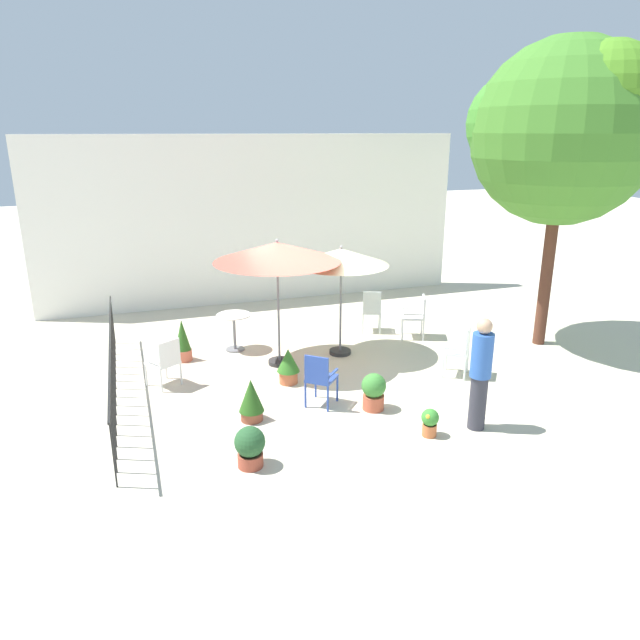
% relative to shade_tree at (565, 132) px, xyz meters
% --- Properties ---
extents(ground_plane, '(60.00, 60.00, 0.00)m').
position_rel_shade_tree_xyz_m(ground_plane, '(-5.05, 0.02, -4.35)').
color(ground_plane, beige).
extents(villa_facade, '(11.05, 0.30, 4.30)m').
position_rel_shade_tree_xyz_m(villa_facade, '(-5.05, 5.23, -2.20)').
color(villa_facade, white).
rests_on(villa_facade, ground).
extents(terrace_railing, '(0.03, 6.02, 1.01)m').
position_rel_shade_tree_xyz_m(terrace_railing, '(-8.74, 0.02, -3.68)').
color(terrace_railing, black).
rests_on(terrace_railing, ground).
extents(shade_tree, '(3.73, 3.56, 6.11)m').
position_rel_shade_tree_xyz_m(shade_tree, '(0.00, 0.00, 0.00)').
color(shade_tree, '#542F21').
rests_on(shade_tree, ground).
extents(patio_umbrella_0, '(2.39, 2.39, 2.48)m').
position_rel_shade_tree_xyz_m(patio_umbrella_0, '(-5.67, 0.59, -2.13)').
color(patio_umbrella_0, '#2D2D2D').
rests_on(patio_umbrella_0, ground).
extents(patio_umbrella_1, '(1.89, 1.89, 2.25)m').
position_rel_shade_tree_xyz_m(patio_umbrella_1, '(-4.35, 0.73, -2.35)').
color(patio_umbrella_1, '#2D2D2D').
rests_on(patio_umbrella_1, ground).
extents(cafe_table_0, '(0.70, 0.70, 0.78)m').
position_rel_shade_tree_xyz_m(cafe_table_0, '(-6.36, 1.64, -3.81)').
color(cafe_table_0, white).
rests_on(cafe_table_0, ground).
extents(patio_chair_0, '(0.56, 0.57, 0.98)m').
position_rel_shade_tree_xyz_m(patio_chair_0, '(-3.21, 1.77, -3.79)').
color(patio_chair_0, white).
rests_on(patio_chair_0, ground).
extents(patio_chair_1, '(0.63, 0.64, 0.93)m').
position_rel_shade_tree_xyz_m(patio_chair_1, '(-5.52, -1.43, -3.81)').
color(patio_chair_1, '#2B48A2').
rests_on(patio_chair_1, ground).
extents(patio_chair_2, '(0.65, 0.65, 0.94)m').
position_rel_shade_tree_xyz_m(patio_chair_2, '(-2.40, 1.15, -3.80)').
color(patio_chair_2, white).
rests_on(patio_chair_2, ground).
extents(patio_chair_3, '(0.65, 0.65, 0.90)m').
position_rel_shade_tree_xyz_m(patio_chair_3, '(-7.86, 0.20, -3.84)').
color(patio_chair_3, white).
rests_on(patio_chair_3, ground).
extents(patio_chair_4, '(0.63, 0.64, 0.98)m').
position_rel_shade_tree_xyz_m(patio_chair_4, '(-2.63, -1.05, -3.79)').
color(patio_chair_4, white).
rests_on(patio_chair_4, ground).
extents(potted_plant_0, '(0.34, 0.34, 0.85)m').
position_rel_shade_tree_xyz_m(potted_plant_0, '(-7.44, 1.38, -3.94)').
color(potted_plant_0, '#C56147').
rests_on(potted_plant_0, ground).
extents(potted_plant_1, '(0.40, 0.40, 0.70)m').
position_rel_shade_tree_xyz_m(potted_plant_1, '(-6.69, -1.55, -3.99)').
color(potted_plant_1, brown).
rests_on(potted_plant_1, ground).
extents(potted_plant_2, '(0.41, 0.41, 0.66)m').
position_rel_shade_tree_xyz_m(potted_plant_2, '(-5.75, -0.35, -4.00)').
color(potted_plant_2, '#C4633D').
rests_on(potted_plant_2, ground).
extents(potted_plant_3, '(0.26, 0.26, 0.44)m').
position_rel_shade_tree_xyz_m(potted_plant_3, '(-4.27, -2.90, -4.12)').
color(potted_plant_3, '#CC6B3A').
rests_on(potted_plant_3, ground).
extents(potted_plant_4, '(0.42, 0.42, 0.59)m').
position_rel_shade_tree_xyz_m(potted_plant_4, '(-7.00, -2.87, -4.05)').
color(potted_plant_4, '#A64834').
rests_on(potted_plant_4, ground).
extents(potted_plant_5, '(0.41, 0.41, 0.62)m').
position_rel_shade_tree_xyz_m(potted_plant_5, '(-4.71, -1.81, -4.03)').
color(potted_plant_5, '#BE573B').
rests_on(potted_plant_5, ground).
extents(standing_person, '(0.45, 0.45, 1.78)m').
position_rel_shade_tree_xyz_m(standing_person, '(-3.47, -2.91, -3.43)').
color(standing_person, '#33333D').
rests_on(standing_person, ground).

